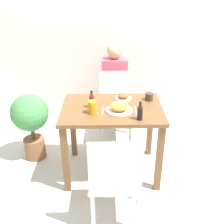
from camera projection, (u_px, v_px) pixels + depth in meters
The scene contains 15 objects.
ground_plane at pixel (112, 170), 2.92m from camera, with size 16.00×16.00×0.00m, color beige.
wall_back at pixel (110, 28), 3.66m from camera, with size 8.00×0.05×2.60m.
dining_table at pixel (112, 119), 2.64m from camera, with size 0.99×0.70×0.77m.
chair_near at pixel (115, 176), 2.08m from camera, with size 0.42×0.42×0.88m.
chair_far at pixel (115, 104), 3.31m from camera, with size 0.42×0.42×0.88m.
food_plate at pixel (119, 107), 2.49m from camera, with size 0.26×0.26×0.09m.
side_plate at pixel (123, 96), 2.75m from camera, with size 0.17×0.17×0.06m.
drink_cup at pixel (149, 97), 2.72m from camera, with size 0.08×0.08×0.08m.
juice_glass at pixel (92, 107), 2.44m from camera, with size 0.08×0.08×0.13m.
sauce_bottle at pixel (140, 113), 2.32m from camera, with size 0.05×0.05×0.18m.
condiment_bottle at pixel (92, 101), 2.55m from camera, with size 0.05×0.05×0.18m.
fork_utensil at pixel (103, 111), 2.51m from camera, with size 0.02×0.17×0.00m.
spoon_utensil at pixel (136, 110), 2.51m from camera, with size 0.01×0.19×0.00m.
potted_plant_left at pixel (31, 119), 2.92m from camera, with size 0.42×0.42×0.79m.
person_figure at pixel (114, 87), 3.61m from camera, with size 0.34×0.22×1.17m.
Camera 1 is at (-0.04, -2.32, 1.89)m, focal length 42.00 mm.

